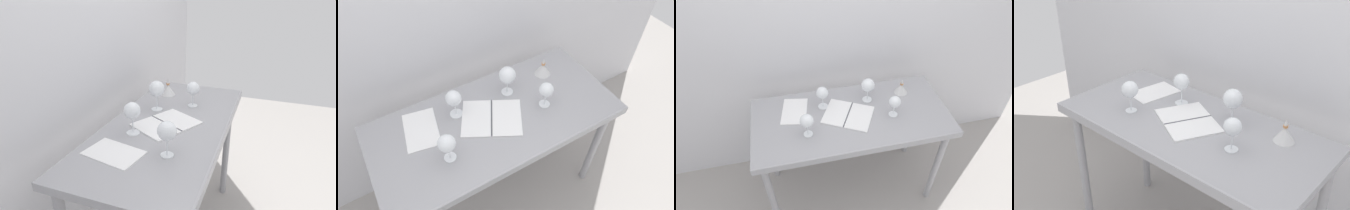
# 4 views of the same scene
# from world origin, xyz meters

# --- Properties ---
(ground_plane) EXTENTS (6.00, 6.00, 0.00)m
(ground_plane) POSITION_xyz_m (0.00, 0.00, 0.00)
(ground_plane) COLOR #9E9994
(back_wall) EXTENTS (3.80, 0.04, 2.60)m
(back_wall) POSITION_xyz_m (0.00, 0.49, 1.30)
(back_wall) COLOR silver
(back_wall) RESTS_ON ground_plane
(steel_counter) EXTENTS (1.40, 0.65, 0.90)m
(steel_counter) POSITION_xyz_m (0.00, -0.01, 0.79)
(steel_counter) COLOR #9A9A9F
(steel_counter) RESTS_ON ground_plane
(wine_glass_near_left) EXTENTS (0.09, 0.09, 0.17)m
(wine_glass_near_left) POSITION_xyz_m (-0.32, -0.12, 1.02)
(wine_glass_near_left) COLOR white
(wine_glass_near_left) RESTS_ON steel_counter
(wine_glass_far_right) EXTENTS (0.10, 0.10, 0.19)m
(wine_glass_far_right) POSITION_xyz_m (0.16, 0.13, 1.03)
(wine_glass_far_right) COLOR white
(wine_glass_far_right) RESTS_ON steel_counter
(wine_glass_near_right) EXTENTS (0.08, 0.08, 0.16)m
(wine_glass_near_right) POSITION_xyz_m (0.29, -0.06, 1.02)
(wine_glass_near_right) COLOR white
(wine_glass_near_right) RESTS_ON steel_counter
(wine_glass_far_left) EXTENTS (0.09, 0.09, 0.18)m
(wine_glass_far_left) POSITION_xyz_m (-0.18, 0.13, 1.03)
(wine_glass_far_left) COLOR white
(wine_glass_far_left) RESTS_ON steel_counter
(open_notebook) EXTENTS (0.41, 0.38, 0.01)m
(open_notebook) POSITION_xyz_m (-0.02, -0.00, 0.90)
(open_notebook) COLOR white
(open_notebook) RESTS_ON steel_counter
(tasting_sheet_upper) EXTENTS (0.22, 0.29, 0.00)m
(tasting_sheet_upper) POSITION_xyz_m (-0.39, 0.13, 0.90)
(tasting_sheet_upper) COLOR white
(tasting_sheet_upper) RESTS_ON steel_counter
(decanter_funnel) EXTENTS (0.10, 0.10, 0.12)m
(decanter_funnel) POSITION_xyz_m (0.44, 0.16, 0.94)
(decanter_funnel) COLOR silver
(decanter_funnel) RESTS_ON steel_counter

